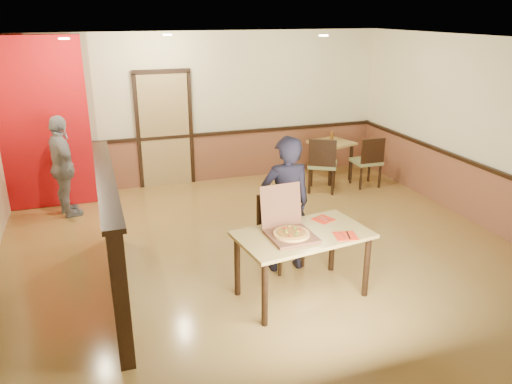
% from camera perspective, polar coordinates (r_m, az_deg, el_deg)
% --- Properties ---
extents(floor, '(7.00, 7.00, 0.00)m').
position_cam_1_polar(floor, '(6.79, 1.48, -7.47)').
color(floor, '#A98342').
rests_on(floor, ground).
extents(ceiling, '(7.00, 7.00, 0.00)m').
position_cam_1_polar(ceiling, '(6.03, 1.73, 16.84)').
color(ceiling, black).
rests_on(ceiling, wall_back).
extents(wall_back, '(7.00, 0.00, 7.00)m').
position_cam_1_polar(wall_back, '(9.54, -5.75, 9.46)').
color(wall_back, '#FAF4C4').
rests_on(wall_back, floor).
extents(wall_right, '(0.00, 7.00, 7.00)m').
position_cam_1_polar(wall_right, '(8.13, 25.56, 5.75)').
color(wall_right, '#FAF4C4').
rests_on(wall_right, floor).
extents(wainscot_back, '(7.00, 0.04, 0.90)m').
position_cam_1_polar(wainscot_back, '(9.73, -5.51, 3.92)').
color(wainscot_back, brown).
rests_on(wainscot_back, floor).
extents(chair_rail_back, '(7.00, 0.06, 0.06)m').
position_cam_1_polar(chair_rail_back, '(9.59, -5.58, 6.59)').
color(chair_rail_back, black).
rests_on(chair_rail_back, wall_back).
extents(wainscot_right, '(0.04, 7.00, 0.90)m').
position_cam_1_polar(wainscot_right, '(8.37, 24.45, -0.55)').
color(wainscot_right, brown).
rests_on(wainscot_right, floor).
extents(chair_rail_right, '(0.06, 7.00, 0.06)m').
position_cam_1_polar(chair_rail_right, '(8.21, 24.81, 2.50)').
color(chair_rail_right, black).
rests_on(chair_rail_right, wall_right).
extents(back_door, '(0.90, 0.06, 2.10)m').
position_cam_1_polar(back_door, '(9.43, -10.38, 6.94)').
color(back_door, tan).
rests_on(back_door, wall_back).
extents(booth_partition, '(0.20, 3.10, 1.44)m').
position_cam_1_polar(booth_partition, '(5.95, -16.21, -4.57)').
color(booth_partition, black).
rests_on(booth_partition, floor).
extents(red_accent_panel, '(1.60, 0.20, 2.78)m').
position_cam_1_polar(red_accent_panel, '(8.86, -23.68, 7.06)').
color(red_accent_panel, red).
rests_on(red_accent_panel, floor).
extents(spot_a, '(0.14, 0.14, 0.02)m').
position_cam_1_polar(spot_a, '(7.46, -21.09, 16.04)').
color(spot_a, '#FFDBB2').
rests_on(spot_a, ceiling).
extents(spot_b, '(0.14, 0.14, 0.02)m').
position_cam_1_polar(spot_b, '(8.26, -10.09, 17.28)').
color(spot_b, '#FFDBB2').
rests_on(spot_b, ceiling).
extents(spot_c, '(0.14, 0.14, 0.02)m').
position_cam_1_polar(spot_c, '(7.96, 7.73, 17.31)').
color(spot_c, '#FFDBB2').
rests_on(spot_c, ceiling).
extents(main_table, '(1.58, 1.04, 0.79)m').
position_cam_1_polar(main_table, '(5.67, 5.36, -5.71)').
color(main_table, tan).
rests_on(main_table, floor).
extents(diner_chair, '(0.61, 0.61, 0.96)m').
position_cam_1_polar(diner_chair, '(6.42, 2.58, -3.95)').
color(diner_chair, olive).
rests_on(diner_chair, floor).
extents(side_chair_left, '(0.69, 0.69, 1.02)m').
position_cam_1_polar(side_chair_left, '(9.07, 7.60, 3.34)').
color(side_chair_left, olive).
rests_on(side_chair_left, floor).
extents(side_chair_right, '(0.48, 0.48, 0.96)m').
position_cam_1_polar(side_chair_right, '(9.51, 12.69, 3.61)').
color(side_chair_right, olive).
rests_on(side_chair_right, floor).
extents(side_table, '(0.89, 0.89, 0.76)m').
position_cam_1_polar(side_table, '(9.80, 8.61, 4.69)').
color(side_table, tan).
rests_on(side_table, floor).
extents(diner, '(0.65, 0.44, 1.75)m').
position_cam_1_polar(diner, '(6.17, 3.42, -1.47)').
color(diner, black).
rests_on(diner, floor).
extents(passerby, '(0.67, 1.03, 1.63)m').
position_cam_1_polar(passerby, '(8.43, -21.18, 2.70)').
color(passerby, '#92929A').
rests_on(passerby, floor).
extents(pizza_box, '(0.52, 0.60, 0.52)m').
position_cam_1_polar(pizza_box, '(5.51, 3.84, -4.41)').
color(pizza_box, brown).
rests_on(pizza_box, main_table).
extents(pizza, '(0.43, 0.43, 0.03)m').
position_cam_1_polar(pizza, '(5.48, 4.08, -4.79)').
color(pizza, '#F3B958').
rests_on(pizza, pizza_box).
extents(napkin_near, '(0.28, 0.28, 0.01)m').
position_cam_1_polar(napkin_near, '(5.61, 10.22, -4.96)').
color(napkin_near, red).
rests_on(napkin_near, main_table).
extents(napkin_far, '(0.28, 0.28, 0.01)m').
position_cam_1_polar(napkin_far, '(6.00, 7.71, -3.11)').
color(napkin_far, red).
rests_on(napkin_far, main_table).
extents(condiment, '(0.06, 0.06, 0.16)m').
position_cam_1_polar(condiment, '(9.90, 8.64, 6.37)').
color(condiment, brown).
rests_on(condiment, side_table).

